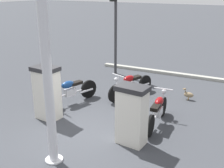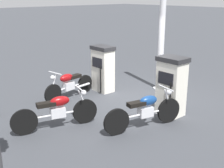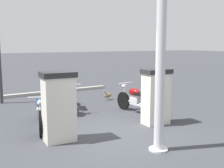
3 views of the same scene
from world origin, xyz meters
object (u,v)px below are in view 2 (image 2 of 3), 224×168
motorcycle_far_pump (145,111)px  canopy_support_pole (162,34)px  motorcycle_near_pump (69,84)px  motorcycle_extra (57,111)px  fuel_pump_near (103,69)px  fuel_pump_far (171,86)px

motorcycle_far_pump → canopy_support_pole: size_ratio=0.53×
motorcycle_near_pump → motorcycle_extra: 2.22m
fuel_pump_near → motorcycle_far_pump: fuel_pump_near is taller
fuel_pump_near → fuel_pump_far: bearing=90.0°
motorcycle_near_pump → canopy_support_pole: canopy_support_pole is taller
motorcycle_extra → motorcycle_far_pump: bearing=137.7°
fuel_pump_far → motorcycle_near_pump: 3.24m
motorcycle_near_pump → canopy_support_pole: size_ratio=0.49×
fuel_pump_near → motorcycle_extra: bearing=27.7°
motorcycle_far_pump → canopy_support_pole: 3.55m
fuel_pump_near → canopy_support_pole: canopy_support_pole is taller
canopy_support_pole → motorcycle_extra: bearing=3.8°
fuel_pump_near → motorcycle_near_pump: fuel_pump_near is taller
motorcycle_extra → canopy_support_pole: size_ratio=0.53×
motorcycle_extra → canopy_support_pole: 4.56m
fuel_pump_far → fuel_pump_near: bearing=-90.0°
motorcycle_far_pump → canopy_support_pole: bearing=-147.9°
fuel_pump_far → motorcycle_near_pump: bearing=-67.1°
fuel_pump_far → motorcycle_extra: (2.75, -1.33, -0.34)m
fuel_pump_near → motorcycle_far_pump: size_ratio=0.73×
motorcycle_far_pump → canopy_support_pole: (-2.75, -1.72, 1.44)m
fuel_pump_far → motorcycle_extra: bearing=-25.8°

